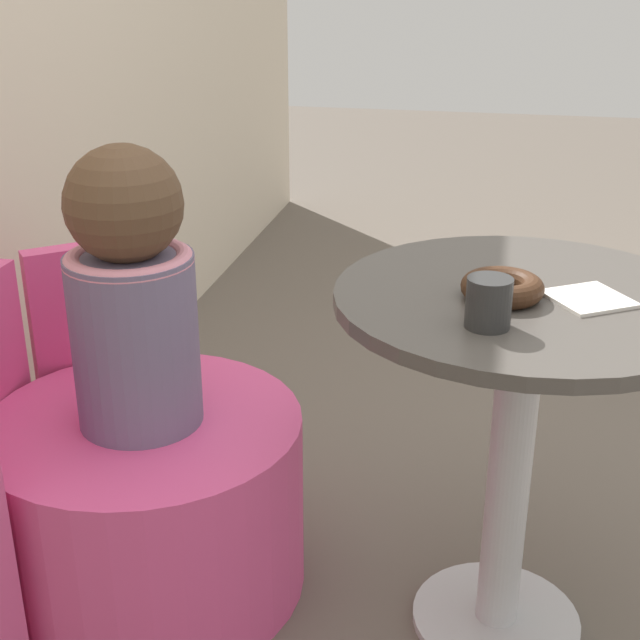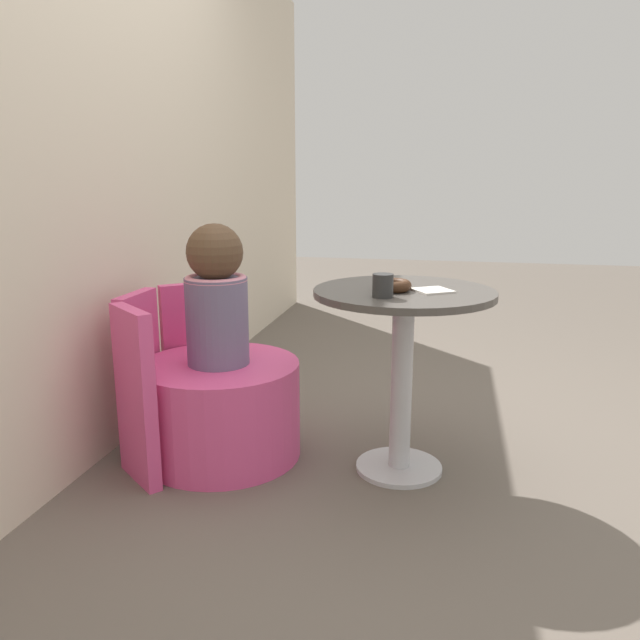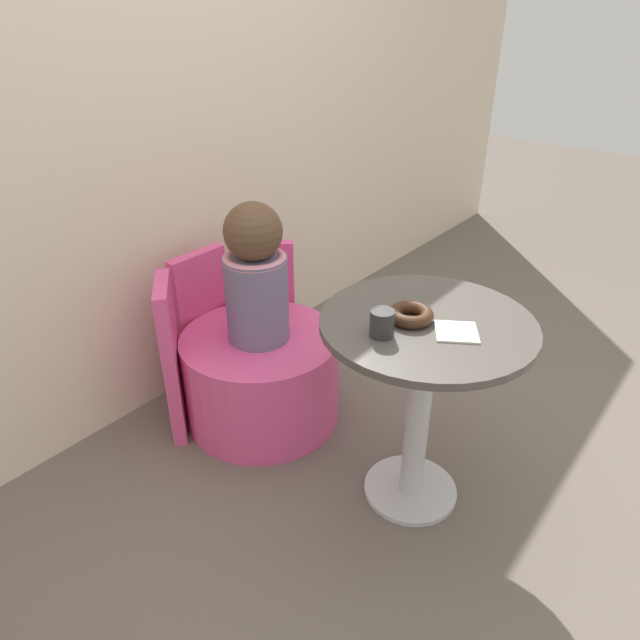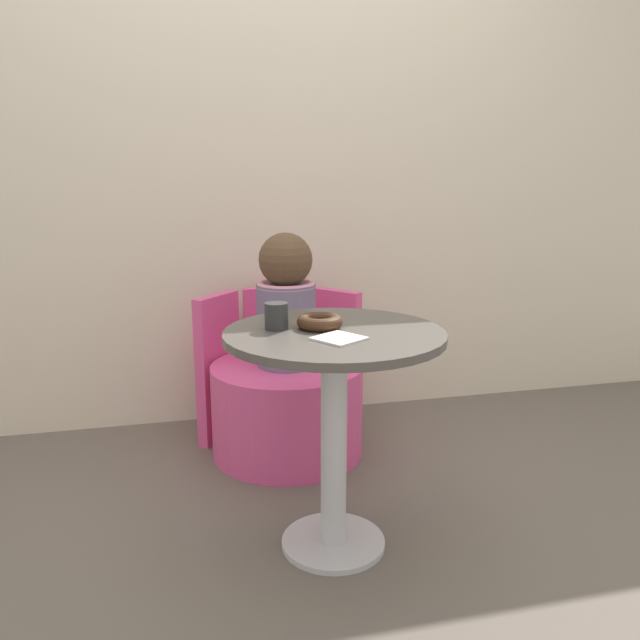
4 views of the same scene
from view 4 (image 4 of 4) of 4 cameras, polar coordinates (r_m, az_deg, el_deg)
name	(u,v)px [view 4 (image 4 of 4)]	position (r m, az deg, el deg)	size (l,w,h in m)	color
ground_plane	(325,536)	(2.11, 0.50, -19.17)	(12.00, 12.00, 0.00)	#665B51
back_wall	(265,159)	(2.90, -5.04, 14.43)	(6.00, 0.06, 2.40)	beige
round_table	(334,388)	(1.85, 1.30, -6.19)	(0.64, 0.64, 0.69)	silver
tub_chair	(287,409)	(2.60, -3.08, -8.11)	(0.62, 0.62, 0.38)	#E54C8C
booth_backrest	(276,361)	(2.80, -4.07, -3.77)	(0.72, 0.26, 0.64)	#E54C8C
child_figure	(285,302)	(2.48, -3.20, 1.64)	(0.24, 0.24, 0.54)	slate
donut	(320,322)	(1.82, -0.03, -0.15)	(0.14, 0.14, 0.04)	#3D2314
cup	(276,316)	(1.81, -4.01, 0.37)	(0.07, 0.07, 0.08)	#2D2D2D
paper_napkin	(338,338)	(1.70, 1.63, -1.70)	(0.16, 0.16, 0.01)	silver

